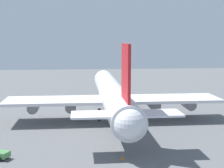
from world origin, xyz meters
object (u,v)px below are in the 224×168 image
(safety_cone_nose, at_px, (100,96))
(safety_cone_tail, at_px, (122,158))
(baggage_tug, at_px, (120,90))
(cargo_airplane, at_px, (112,94))

(safety_cone_nose, height_order, safety_cone_tail, safety_cone_tail)
(baggage_tug, bearing_deg, cargo_airplane, 170.29)
(baggage_tug, distance_m, safety_cone_nose, 11.05)
(cargo_airplane, height_order, safety_cone_tail, cargo_airplane)
(cargo_airplane, height_order, baggage_tug, cargo_airplane)
(cargo_airplane, xyz_separation_m, baggage_tug, (38.32, -6.56, -5.02))
(baggage_tug, relative_size, safety_cone_nose, 7.58)
(cargo_airplane, relative_size, baggage_tug, 16.14)
(safety_cone_nose, relative_size, safety_cone_tail, 0.80)
(safety_cone_nose, bearing_deg, safety_cone_tail, -179.87)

